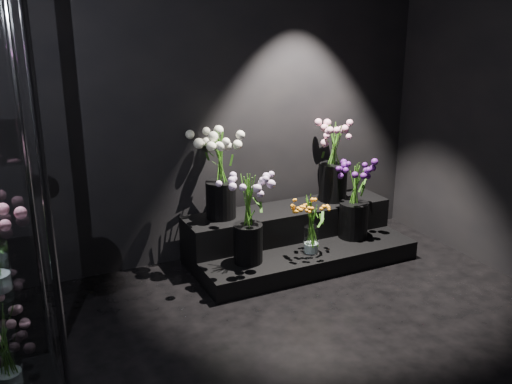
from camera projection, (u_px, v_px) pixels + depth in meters
wall_back at (202, 91)px, 4.48m from camera, size 4.00×0.00×4.00m
display_riser at (294, 238)px, 4.82m from camera, size 1.82×0.81×0.40m
bouquet_orange_bells at (312, 223)px, 4.50m from camera, size 0.30×0.30×0.48m
bouquet_lilac at (248, 211)px, 4.28m from camera, size 0.45×0.45×0.71m
bouquet_purple at (355, 197)px, 4.78m from camera, size 0.35×0.35×0.67m
bouquet_cream_roses at (220, 167)px, 4.50m from camera, size 0.47×0.47×0.71m
bouquet_pink_roses at (334, 157)px, 4.92m from camera, size 0.46×0.46×0.68m
bouquet_case_base_pink at (3, 343)px, 2.96m from camera, size 0.39×0.39×0.50m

